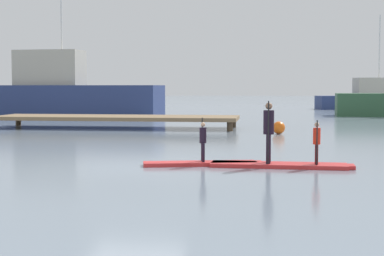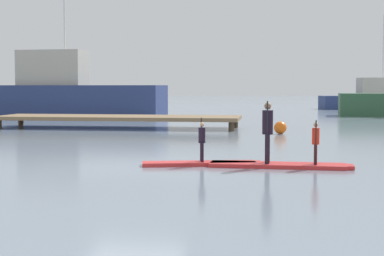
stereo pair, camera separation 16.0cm
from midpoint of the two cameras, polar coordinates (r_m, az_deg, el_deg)
ground_plane at (r=15.82m, az=-5.21°, el=-3.60°), size 240.00×240.00×0.00m
paddleboard_near at (r=15.88m, az=1.23°, el=-3.37°), size 3.17×1.22×0.10m
paddler_child_solo at (r=15.82m, az=1.23°, el=-1.11°), size 0.22×0.37×1.15m
paddleboard_far at (r=15.70m, az=8.64°, el=-3.50°), size 3.67×0.90×0.10m
paddler_adult at (r=15.61m, az=7.45°, el=-0.05°), size 0.28×0.50×1.61m
paddler_child_front at (r=15.62m, az=11.90°, el=-1.20°), size 0.19×0.38×1.13m
fishing_boat_white_large at (r=41.88m, az=-11.64°, el=3.14°), size 13.05×4.04×13.26m
motor_boat_small_navy at (r=57.57m, az=16.51°, el=2.74°), size 8.81×4.04×8.60m
floating_dock at (r=30.23m, az=-6.78°, el=0.97°), size 12.03×3.18×0.61m
mooring_buoy_near at (r=26.57m, az=8.51°, el=0.02°), size 0.55×0.55×0.55m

